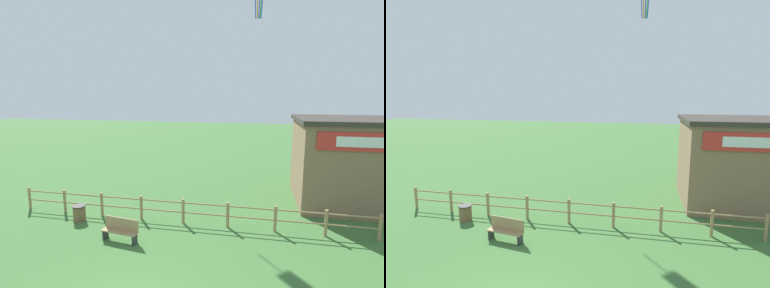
% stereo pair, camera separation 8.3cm
% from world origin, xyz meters
% --- Properties ---
extents(wooden_fence, '(17.22, 0.14, 1.21)m').
position_xyz_m(wooden_fence, '(-0.00, 6.77, 0.68)').
color(wooden_fence, '#9E7F56').
rests_on(wooden_fence, ground_plane).
extents(seaside_building, '(7.23, 5.57, 4.86)m').
position_xyz_m(seaside_building, '(9.12, 11.48, 2.45)').
color(seaside_building, '#84664C').
rests_on(seaside_building, ground_plane).
extents(park_bench_near_fence, '(1.64, 0.63, 0.97)m').
position_xyz_m(park_bench_near_fence, '(-2.17, 4.51, 0.50)').
color(park_bench_near_fence, '#9E7F56').
rests_on(park_bench_near_fence, ground_plane).
extents(trash_bin, '(0.64, 0.64, 0.76)m').
position_xyz_m(trash_bin, '(-5.07, 6.00, 0.38)').
color(trash_bin, brown).
rests_on(trash_bin, ground_plane).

